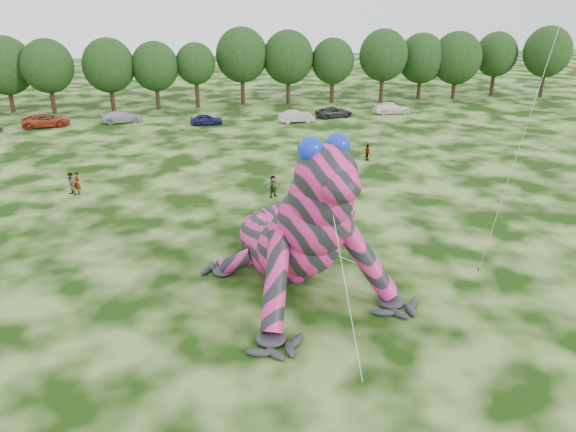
# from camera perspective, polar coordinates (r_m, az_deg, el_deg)

# --- Properties ---
(ground) EXTENTS (240.00, 240.00, 0.00)m
(ground) POSITION_cam_1_polar(r_m,az_deg,el_deg) (25.72, -8.83, -14.89)
(ground) COLOR #16330A
(ground) RESTS_ON ground
(inflatable_gecko) EXTENTS (20.73, 22.55, 9.25)m
(inflatable_gecko) POSITION_cam_1_polar(r_m,az_deg,el_deg) (30.79, -0.85, 1.74)
(inflatable_gecko) COLOR #CB2175
(inflatable_gecko) RESTS_ON ground
(tree_5) EXTENTS (7.16, 6.44, 9.80)m
(tree_5) POSITION_cam_1_polar(r_m,az_deg,el_deg) (83.11, -26.68, 12.72)
(tree_5) COLOR black
(tree_5) RESTS_ON ground
(tree_6) EXTENTS (6.52, 5.86, 9.49)m
(tree_6) POSITION_cam_1_polar(r_m,az_deg,el_deg) (80.03, -23.10, 12.90)
(tree_6) COLOR black
(tree_6) RESTS_ON ground
(tree_7) EXTENTS (6.68, 6.01, 9.48)m
(tree_7) POSITION_cam_1_polar(r_m,az_deg,el_deg) (78.82, -17.67, 13.48)
(tree_7) COLOR black
(tree_7) RESTS_ON ground
(tree_8) EXTENTS (6.14, 5.53, 8.94)m
(tree_8) POSITION_cam_1_polar(r_m,az_deg,el_deg) (78.47, -13.28, 13.69)
(tree_8) COLOR black
(tree_8) RESTS_ON ground
(tree_9) EXTENTS (5.27, 4.74, 8.68)m
(tree_9) POSITION_cam_1_polar(r_m,az_deg,el_deg) (78.71, -9.31, 13.90)
(tree_9) COLOR black
(tree_9) RESTS_ON ground
(tree_10) EXTENTS (7.09, 6.38, 10.50)m
(tree_10) POSITION_cam_1_polar(r_m,az_deg,el_deg) (80.12, -4.69, 14.92)
(tree_10) COLOR black
(tree_10) RESTS_ON ground
(tree_11) EXTENTS (7.01, 6.31, 10.07)m
(tree_11) POSITION_cam_1_polar(r_m,az_deg,el_deg) (80.58, 0.03, 14.87)
(tree_11) COLOR black
(tree_11) RESTS_ON ground
(tree_12) EXTENTS (5.99, 5.39, 8.97)m
(tree_12) POSITION_cam_1_polar(r_m,az_deg,el_deg) (81.48, 4.54, 14.50)
(tree_12) COLOR black
(tree_12) RESTS_ON ground
(tree_13) EXTENTS (6.83, 6.15, 10.13)m
(tree_13) POSITION_cam_1_polar(r_m,az_deg,el_deg) (82.83, 9.61, 14.80)
(tree_13) COLOR black
(tree_13) RESTS_ON ground
(tree_14) EXTENTS (6.82, 6.14, 9.40)m
(tree_14) POSITION_cam_1_polar(r_m,az_deg,el_deg) (86.59, 13.35, 14.59)
(tree_14) COLOR black
(tree_14) RESTS_ON ground
(tree_15) EXTENTS (7.17, 6.45, 9.63)m
(tree_15) POSITION_cam_1_polar(r_m,az_deg,el_deg) (87.77, 16.72, 14.44)
(tree_15) COLOR black
(tree_15) RESTS_ON ground
(tree_16) EXTENTS (6.26, 5.63, 9.37)m
(tree_16) POSITION_cam_1_polar(r_m,az_deg,el_deg) (92.41, 20.29, 14.29)
(tree_16) COLOR black
(tree_16) RESTS_ON ground
(tree_17) EXTENTS (6.98, 6.28, 10.30)m
(tree_17) POSITION_cam_1_polar(r_m,az_deg,el_deg) (93.44, 24.72, 14.02)
(tree_17) COLOR black
(tree_17) RESTS_ON ground
(car_2) EXTENTS (5.81, 3.56, 1.50)m
(car_2) POSITION_cam_1_polar(r_m,az_deg,el_deg) (73.15, -23.38, 8.90)
(car_2) COLOR maroon
(car_2) RESTS_ON ground
(car_3) EXTENTS (5.12, 2.70, 1.41)m
(car_3) POSITION_cam_1_polar(r_m,az_deg,el_deg) (72.38, -16.55, 9.64)
(car_3) COLOR #ABAFB4
(car_3) RESTS_ON ground
(car_4) EXTENTS (3.95, 1.80, 1.31)m
(car_4) POSITION_cam_1_polar(r_m,az_deg,el_deg) (68.98, -8.29, 9.69)
(car_4) COLOR #141944
(car_4) RESTS_ON ground
(car_5) EXTENTS (4.50, 1.99, 1.44)m
(car_5) POSITION_cam_1_polar(r_m,az_deg,el_deg) (69.66, 0.86, 10.09)
(car_5) COLOR beige
(car_5) RESTS_ON ground
(car_6) EXTENTS (5.04, 3.08, 1.31)m
(car_6) POSITION_cam_1_polar(r_m,az_deg,el_deg) (72.64, 4.74, 10.47)
(car_6) COLOR #29292C
(car_6) RESTS_ON ground
(car_7) EXTENTS (4.93, 2.14, 1.41)m
(car_7) POSITION_cam_1_polar(r_m,az_deg,el_deg) (75.78, 10.46, 10.72)
(car_7) COLOR white
(car_7) RESTS_ON ground
(spectator_5) EXTENTS (1.64, 1.28, 1.74)m
(spectator_5) POSITION_cam_1_polar(r_m,az_deg,el_deg) (44.17, -1.50, 3.03)
(spectator_5) COLOR gray
(spectator_5) RESTS_ON ground
(spectator_3) EXTENTS (0.54, 0.97, 1.56)m
(spectator_3) POSITION_cam_1_polar(r_m,az_deg,el_deg) (54.32, 8.07, 6.42)
(spectator_3) COLOR gray
(spectator_3) RESTS_ON ground
(spectator_1) EXTENTS (1.12, 1.14, 1.86)m
(spectator_1) POSITION_cam_1_polar(r_m,az_deg,el_deg) (47.72, -21.16, 3.05)
(spectator_1) COLOR gray
(spectator_1) RESTS_ON ground
(spectator_2) EXTENTS (1.27, 1.19, 1.72)m
(spectator_2) POSITION_cam_1_polar(r_m,az_deg,el_deg) (53.82, 3.18, 6.55)
(spectator_2) COLOR gray
(spectator_2) RESTS_ON ground
(spectator_0) EXTENTS (0.75, 0.81, 1.87)m
(spectator_0) POSITION_cam_1_polar(r_m,az_deg,el_deg) (47.63, -20.63, 3.10)
(spectator_0) COLOR gray
(spectator_0) RESTS_ON ground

